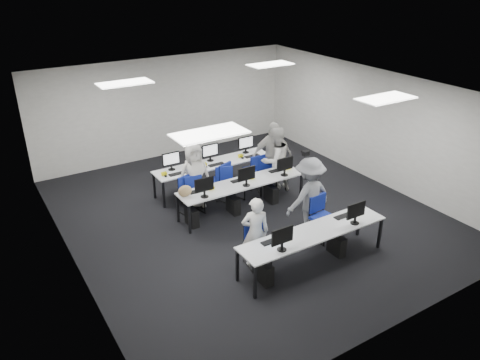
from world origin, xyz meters
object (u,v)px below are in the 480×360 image
chair_4 (267,182)px  chair_5 (192,196)px  chair_2 (191,202)px  chair_3 (232,190)px  desk_front (314,234)px  chair_0 (257,253)px  student_2 (194,175)px  student_3 (272,156)px  chair_6 (223,187)px  student_0 (255,232)px  chair_7 (254,176)px  desk_mid (242,185)px  chair_1 (323,226)px  photographer (309,196)px  student_1 (275,160)px

chair_4 → chair_5: size_ratio=1.00×
chair_2 → chair_4: (2.17, -0.00, -0.01)m
chair_3 → chair_5: 1.02m
desk_front → chair_0: size_ratio=3.63×
student_2 → student_3: size_ratio=0.90×
chair_5 → chair_6: 0.89m
chair_5 → student_0: (-0.03, -2.83, 0.46)m
chair_5 → chair_7: chair_7 is taller
desk_mid → chair_5: size_ratio=3.53×
chair_5 → chair_4: bearing=2.7°
chair_1 → student_0: size_ratio=0.65×
student_0 → chair_2: bearing=-65.0°
desk_front → chair_7: size_ratio=3.38×
chair_3 → student_0: bearing=-133.3°
desk_mid → student_3: bearing=26.8°
chair_6 → student_2: bearing=-160.4°
photographer → student_2: bearing=-60.9°
desk_mid → photographer: (0.69, -1.60, 0.20)m
desk_front → chair_2: chair_2 is taller
chair_1 → chair_5: bearing=115.9°
desk_front → chair_2: bearing=109.6°
chair_2 → chair_5: (0.15, 0.28, -0.00)m
chair_3 → student_1: 1.37m
chair_3 → student_2: 1.06m
chair_2 → student_2: bearing=36.6°
desk_front → chair_2: (-1.11, 3.11, -0.39)m
chair_1 → chair_5: (-1.76, 2.77, -0.02)m
chair_3 → photographer: photographer is taller
chair_0 → student_1: 3.41m
student_3 → student_2: bearing=-165.9°
desk_front → student_0: (-0.99, 0.55, 0.06)m
chair_1 → chair_7: bearing=80.4°
chair_3 → student_0: 2.84m
desk_mid → student_1: (1.27, 0.45, 0.19)m
chair_0 → student_3: bearing=57.9°
student_2 → desk_front: bearing=-72.4°
chair_3 → chair_2: bearing=160.9°
chair_4 → desk_front: bearing=-87.9°
chair_3 → chair_7: (0.93, 0.39, -0.00)m
chair_5 → chair_3: bearing=-2.2°
student_2 → chair_0: bearing=-88.4°
desk_front → student_1: 3.31m
chair_7 → student_1: bearing=-54.8°
chair_7 → chair_6: bearing=-170.7°
desk_mid → chair_4: size_ratio=3.55×
desk_mid → student_2: 1.18m
chair_1 → photographer: photographer is taller
student_2 → chair_7: bearing=8.2°
desk_mid → chair_3: chair_3 is taller
chair_6 → student_2: student_2 is taller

